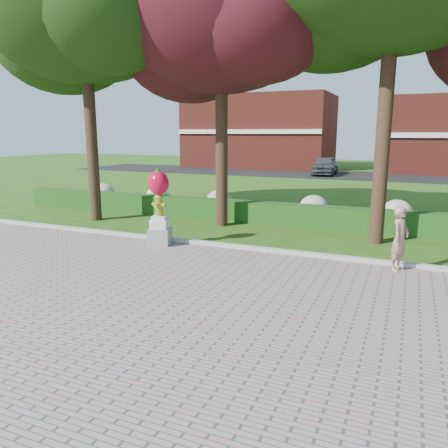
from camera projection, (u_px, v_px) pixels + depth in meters
name	position (u px, v px, depth m)	size (l,w,h in m)	color
ground	(198.00, 281.00, 10.13)	(100.00, 100.00, 0.00)	#285415
walkway	(78.00, 362.00, 6.53)	(40.00, 14.00, 0.04)	gray
curb	(243.00, 248.00, 12.81)	(40.00, 0.18, 0.15)	#ADADA5
lawn_hedge	(281.00, 214.00, 16.35)	(24.00, 0.70, 0.80)	#224A15
hydrangea_row	(303.00, 207.00, 16.99)	(20.10, 1.10, 0.99)	#B0B288
street	(353.00, 175.00, 35.31)	(50.00, 8.00, 0.02)	black
building_left	(260.00, 132.00, 43.86)	(14.00, 8.00, 7.00)	maroon
tree_far_left	(82.00, 4.00, 15.82)	(9.00, 7.68, 11.66)	black
tree_mid_left	(220.00, 16.00, 14.92)	(8.25, 7.04, 10.69)	black
hydrant_sculpture	(159.00, 205.00, 13.10)	(0.78, 0.78, 2.31)	gray
woman	(400.00, 239.00, 10.66)	(0.59, 0.39, 1.62)	#AD7663
parked_car	(325.00, 165.00, 35.69)	(1.81, 4.49, 1.53)	#42444A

